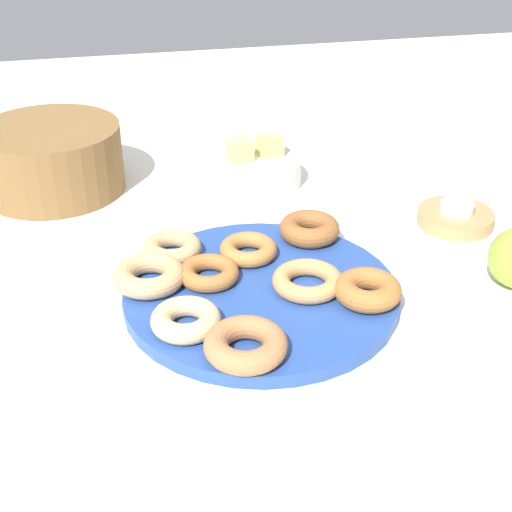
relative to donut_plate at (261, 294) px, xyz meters
name	(u,v)px	position (x,y,z in m)	size (l,w,h in m)	color
ground_plane	(261,300)	(0.00, 0.00, -0.01)	(2.40, 2.40, 0.00)	white
donut_plate	(261,294)	(0.00, 0.00, 0.00)	(0.35, 0.35, 0.02)	#284C9E
donut_0	(309,229)	(0.10, 0.11, 0.02)	(0.09, 0.09, 0.03)	#995B2D
donut_1	(308,281)	(0.06, -0.01, 0.02)	(0.09, 0.09, 0.02)	tan
donut_2	(149,275)	(-0.14, 0.04, 0.02)	(0.09, 0.09, 0.03)	tan
donut_3	(368,290)	(0.12, -0.05, 0.02)	(0.08, 0.08, 0.03)	#AD6B33
donut_4	(246,345)	(-0.05, -0.13, 0.02)	(0.09, 0.09, 0.03)	#B27547
donut_5	(186,320)	(-0.10, -0.07, 0.02)	(0.08, 0.08, 0.03)	#EABC84
donut_6	(250,249)	(0.00, 0.08, 0.02)	(0.08, 0.08, 0.02)	#BC7A3D
donut_7	(172,248)	(-0.10, 0.10, 0.02)	(0.08, 0.08, 0.02)	tan
donut_8	(209,273)	(-0.06, 0.03, 0.02)	(0.08, 0.08, 0.02)	#AD6B33
candle_holder	(455,218)	(0.33, 0.14, 0.00)	(0.11, 0.11, 0.02)	tan
tealight	(457,207)	(0.33, 0.14, 0.02)	(0.05, 0.05, 0.01)	silver
basket	(52,159)	(-0.26, 0.40, 0.05)	(0.23, 0.23, 0.11)	brown
fruit_bowl	(256,171)	(0.07, 0.35, 0.01)	(0.15, 0.15, 0.04)	silver
melon_chunk_left	(240,150)	(0.04, 0.35, 0.05)	(0.04, 0.04, 0.04)	#DBD67A
melon_chunk_right	(270,145)	(0.09, 0.36, 0.05)	(0.04, 0.04, 0.04)	#DBD67A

